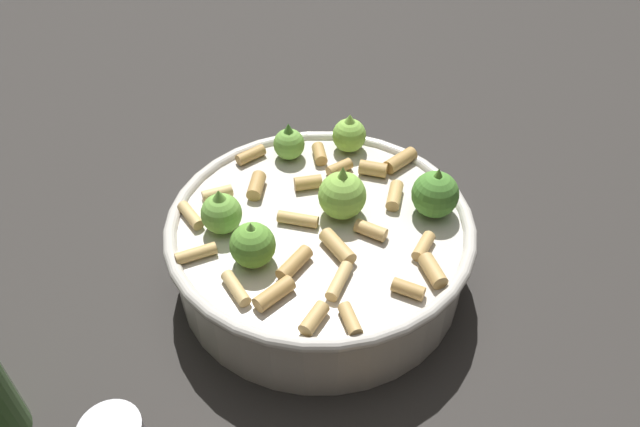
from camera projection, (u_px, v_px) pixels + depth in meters
ground_plane at (320, 274)px, 0.54m from camera, size 2.40×2.40×0.00m
cooking_pan at (320, 242)px, 0.51m from camera, size 0.25×0.25×0.11m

